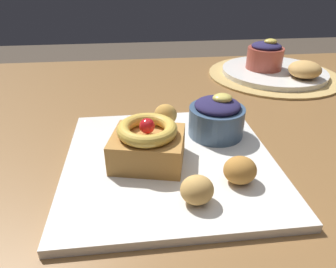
{
  "coord_description": "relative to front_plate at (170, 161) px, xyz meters",
  "views": [
    {
      "loc": [
        -0.1,
        -0.43,
        0.99
      ],
      "look_at": [
        -0.06,
        -0.04,
        0.77
      ],
      "focal_mm": 32.71,
      "sensor_mm": 36.0,
      "label": 1
    }
  ],
  "objects": [
    {
      "name": "fritter_front",
      "position": [
        0.08,
        -0.06,
        0.02
      ],
      "size": [
        0.04,
        0.04,
        0.04
      ],
      "primitive_type": "ellipsoid",
      "color": "#BC7F38",
      "rests_on": "front_plate"
    },
    {
      "name": "berry_ramekin",
      "position": [
        0.08,
        0.06,
        0.04
      ],
      "size": [
        0.09,
        0.09,
        0.07
      ],
      "color": "#3D5675",
      "rests_on": "front_plate"
    },
    {
      "name": "dining_table",
      "position": [
        0.06,
        0.06,
        -0.09
      ],
      "size": [
        1.37,
        1.01,
        0.73
      ],
      "color": "brown",
      "rests_on": "ground_plane"
    },
    {
      "name": "fritter_back",
      "position": [
        0.01,
        0.1,
        0.02
      ],
      "size": [
        0.04,
        0.04,
        0.04
      ],
      "primitive_type": "ellipsoid",
      "color": "gold",
      "rests_on": "front_plate"
    },
    {
      "name": "back_pastry",
      "position": [
        0.36,
        0.3,
        0.03
      ],
      "size": [
        0.08,
        0.08,
        0.04
      ],
      "primitive_type": "ellipsoid",
      "color": "tan",
      "rests_on": "back_plate"
    },
    {
      "name": "woven_placemat",
      "position": [
        0.32,
        0.37,
        -0.0
      ],
      "size": [
        0.33,
        0.33,
        0.0
      ],
      "primitive_type": "cylinder",
      "color": "tan",
      "rests_on": "dining_table"
    },
    {
      "name": "back_plate",
      "position": [
        0.32,
        0.37,
        0.01
      ],
      "size": [
        0.26,
        0.26,
        0.01
      ],
      "primitive_type": "cylinder",
      "color": "white",
      "rests_on": "woven_placemat"
    },
    {
      "name": "fritter_middle",
      "position": [
        0.02,
        -0.1,
        0.02
      ],
      "size": [
        0.04,
        0.04,
        0.03
      ],
      "primitive_type": "ellipsoid",
      "color": "tan",
      "rests_on": "front_plate"
    },
    {
      "name": "back_ramekin",
      "position": [
        0.29,
        0.38,
        0.04
      ],
      "size": [
        0.09,
        0.09,
        0.08
      ],
      "color": "#B24C3D",
      "rests_on": "back_plate"
    },
    {
      "name": "front_plate",
      "position": [
        0.0,
        0.0,
        0.0
      ],
      "size": [
        0.3,
        0.3,
        0.01
      ],
      "primitive_type": "cube",
      "color": "white",
      "rests_on": "dining_table"
    },
    {
      "name": "cake_slice",
      "position": [
        -0.03,
        -0.01,
        0.04
      ],
      "size": [
        0.11,
        0.1,
        0.07
      ],
      "rotation": [
        0.0,
        0.0,
        -0.23
      ],
      "color": "#B77F3D",
      "rests_on": "front_plate"
    }
  ]
}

